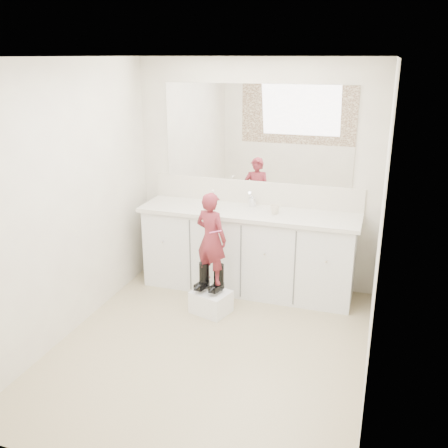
% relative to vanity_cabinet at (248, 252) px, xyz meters
% --- Properties ---
extents(floor, '(3.00, 3.00, 0.00)m').
position_rel_vanity_cabinet_xyz_m(floor, '(0.00, -1.23, -0.42)').
color(floor, '#978663').
rests_on(floor, ground).
extents(ceiling, '(3.00, 3.00, 0.00)m').
position_rel_vanity_cabinet_xyz_m(ceiling, '(0.00, -1.23, 1.97)').
color(ceiling, white).
rests_on(ceiling, wall_back).
extents(wall_back, '(2.60, 0.00, 2.60)m').
position_rel_vanity_cabinet_xyz_m(wall_back, '(0.00, 0.27, 0.77)').
color(wall_back, beige).
rests_on(wall_back, floor).
extents(wall_front, '(2.60, 0.00, 2.60)m').
position_rel_vanity_cabinet_xyz_m(wall_front, '(0.00, -2.73, 0.77)').
color(wall_front, beige).
rests_on(wall_front, floor).
extents(wall_left, '(0.00, 3.00, 3.00)m').
position_rel_vanity_cabinet_xyz_m(wall_left, '(-1.30, -1.23, 0.78)').
color(wall_left, beige).
rests_on(wall_left, floor).
extents(wall_right, '(0.00, 3.00, 3.00)m').
position_rel_vanity_cabinet_xyz_m(wall_right, '(1.30, -1.23, 0.78)').
color(wall_right, beige).
rests_on(wall_right, floor).
extents(vanity_cabinet, '(2.20, 0.55, 0.85)m').
position_rel_vanity_cabinet_xyz_m(vanity_cabinet, '(0.00, 0.00, 0.00)').
color(vanity_cabinet, silver).
rests_on(vanity_cabinet, floor).
extents(countertop, '(2.28, 0.58, 0.04)m').
position_rel_vanity_cabinet_xyz_m(countertop, '(0.00, -0.01, 0.45)').
color(countertop, beige).
rests_on(countertop, vanity_cabinet).
extents(backsplash, '(2.28, 0.03, 0.25)m').
position_rel_vanity_cabinet_xyz_m(backsplash, '(0.00, 0.26, 0.59)').
color(backsplash, beige).
rests_on(backsplash, countertop).
extents(mirror, '(2.00, 0.02, 1.00)m').
position_rel_vanity_cabinet_xyz_m(mirror, '(0.00, 0.26, 1.22)').
color(mirror, white).
rests_on(mirror, wall_back).
extents(dot_panel, '(2.00, 0.01, 1.20)m').
position_rel_vanity_cabinet_xyz_m(dot_panel, '(0.00, -2.71, 1.22)').
color(dot_panel, '#472819').
rests_on(dot_panel, wall_front).
extents(faucet, '(0.08, 0.08, 0.10)m').
position_rel_vanity_cabinet_xyz_m(faucet, '(0.00, 0.15, 0.52)').
color(faucet, silver).
rests_on(faucet, countertop).
extents(cup, '(0.12, 0.12, 0.09)m').
position_rel_vanity_cabinet_xyz_m(cup, '(0.28, -0.03, 0.51)').
color(cup, beige).
rests_on(cup, countertop).
extents(soap_bottle, '(0.12, 0.12, 0.21)m').
position_rel_vanity_cabinet_xyz_m(soap_bottle, '(-0.36, -0.08, 0.57)').
color(soap_bottle, white).
rests_on(soap_bottle, countertop).
extents(step_stool, '(0.41, 0.38, 0.22)m').
position_rel_vanity_cabinet_xyz_m(step_stool, '(-0.20, -0.62, -0.31)').
color(step_stool, white).
rests_on(step_stool, floor).
extents(boot_left, '(0.16, 0.21, 0.29)m').
position_rel_vanity_cabinet_xyz_m(boot_left, '(-0.28, -0.60, -0.06)').
color(boot_left, black).
rests_on(boot_left, step_stool).
extents(boot_right, '(0.16, 0.21, 0.29)m').
position_rel_vanity_cabinet_xyz_m(boot_right, '(-0.13, -0.60, -0.06)').
color(boot_right, black).
rests_on(boot_right, step_stool).
extents(toddler, '(0.38, 0.30, 0.90)m').
position_rel_vanity_cabinet_xyz_m(toddler, '(-0.20, -0.60, 0.34)').
color(toddler, '#AF3544').
rests_on(toddler, step_stool).
extents(toothbrush, '(0.13, 0.05, 0.06)m').
position_rel_vanity_cabinet_xyz_m(toothbrush, '(-0.13, -0.68, 0.45)').
color(toothbrush, pink).
rests_on(toothbrush, toddler).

